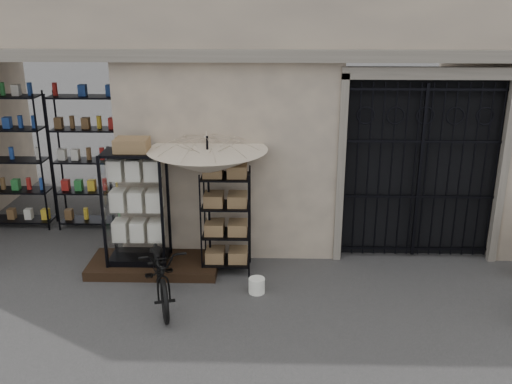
{
  "coord_description": "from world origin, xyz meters",
  "views": [
    {
      "loc": [
        -0.59,
        -6.49,
        4.05
      ],
      "look_at": [
        -0.8,
        1.4,
        1.35
      ],
      "focal_mm": 40.0,
      "sensor_mm": 36.0,
      "label": 1
    }
  ],
  "objects_px": {
    "display_cabinet": "(137,213)",
    "wire_rack": "(226,222)",
    "market_umbrella": "(208,155)",
    "bicycle": "(163,300)",
    "white_bucket": "(257,286)"
  },
  "relations": [
    {
      "from": "display_cabinet",
      "to": "wire_rack",
      "type": "relative_size",
      "value": 1.17
    },
    {
      "from": "market_umbrella",
      "to": "bicycle",
      "type": "distance_m",
      "value": 2.19
    },
    {
      "from": "bicycle",
      "to": "white_bucket",
      "type": "bearing_deg",
      "value": -5.52
    },
    {
      "from": "display_cabinet",
      "to": "wire_rack",
      "type": "height_order",
      "value": "display_cabinet"
    },
    {
      "from": "white_bucket",
      "to": "bicycle",
      "type": "height_order",
      "value": "bicycle"
    },
    {
      "from": "market_umbrella",
      "to": "bicycle",
      "type": "relative_size",
      "value": 1.45
    },
    {
      "from": "market_umbrella",
      "to": "display_cabinet",
      "type": "bearing_deg",
      "value": -175.75
    },
    {
      "from": "wire_rack",
      "to": "white_bucket",
      "type": "relative_size",
      "value": 6.94
    },
    {
      "from": "white_bucket",
      "to": "wire_rack",
      "type": "bearing_deg",
      "value": 123.83
    },
    {
      "from": "display_cabinet",
      "to": "bicycle",
      "type": "height_order",
      "value": "display_cabinet"
    },
    {
      "from": "display_cabinet",
      "to": "market_umbrella",
      "type": "xyz_separation_m",
      "value": [
        1.1,
        0.08,
        0.9
      ]
    },
    {
      "from": "wire_rack",
      "to": "market_umbrella",
      "type": "height_order",
      "value": "market_umbrella"
    },
    {
      "from": "market_umbrella",
      "to": "white_bucket",
      "type": "relative_size",
      "value": 10.87
    },
    {
      "from": "bicycle",
      "to": "display_cabinet",
      "type": "bearing_deg",
      "value": 102.31
    },
    {
      "from": "wire_rack",
      "to": "market_umbrella",
      "type": "distance_m",
      "value": 1.07
    }
  ]
}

